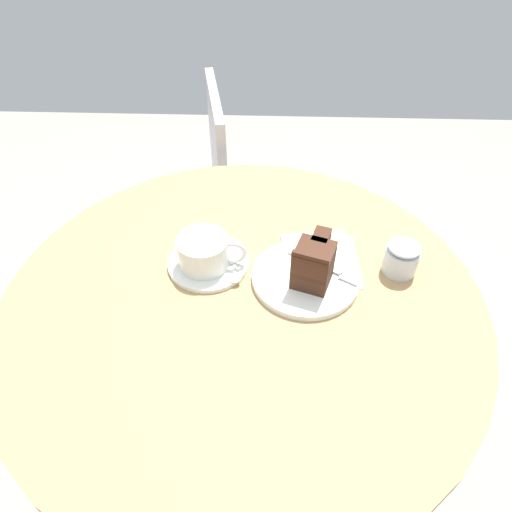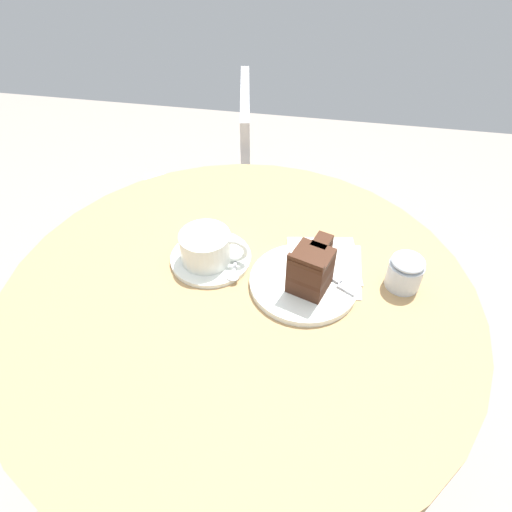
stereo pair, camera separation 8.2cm
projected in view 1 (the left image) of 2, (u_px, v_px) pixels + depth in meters
ground_plane at (248, 468)px, 1.32m from camera, size 4.40×4.40×0.01m
cafe_table at (244, 335)px, 0.88m from camera, size 0.85×0.85×0.75m
saucer at (209, 262)px, 0.86m from camera, size 0.15×0.15×0.01m
coffee_cup at (205, 251)px, 0.83m from camera, size 0.13×0.09×0.06m
teaspoon at (235, 268)px, 0.83m from camera, size 0.02×0.10×0.00m
cake_plate at (305, 277)px, 0.82m from camera, size 0.19×0.19×0.01m
cake_slice at (314, 263)px, 0.79m from camera, size 0.08×0.10×0.09m
fork at (332, 270)px, 0.83m from camera, size 0.13×0.09×0.00m
napkin at (320, 258)px, 0.87m from camera, size 0.15×0.17×0.00m
cafe_chair at (191, 196)px, 1.44m from camera, size 0.44×0.44×0.82m
sugar_pot at (402, 257)px, 0.82m from camera, size 0.06×0.06×0.07m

